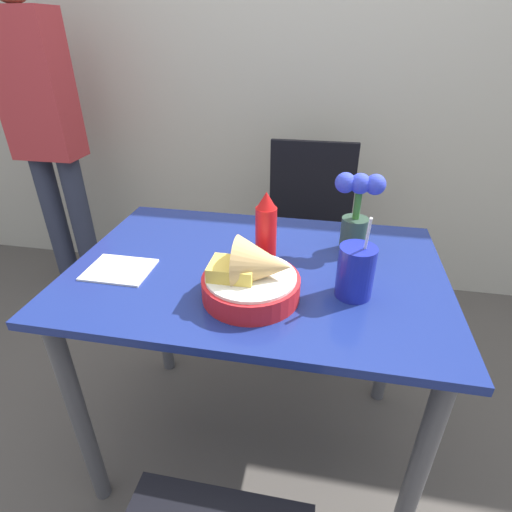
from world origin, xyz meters
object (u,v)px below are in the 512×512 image
chair_far_window (308,226)px  ketchup_bottle (266,228)px  food_basket (254,277)px  flower_vase (357,211)px  person_standing (45,127)px  drink_cup (355,273)px

chair_far_window → ketchup_bottle: size_ratio=4.42×
chair_far_window → food_basket: (-0.08, -0.93, 0.28)m
flower_vase → person_standing: bearing=155.5°
drink_cup → person_standing: 1.76m
drink_cup → ketchup_bottle: bearing=150.5°
chair_far_window → flower_vase: 0.74m
food_basket → ketchup_bottle: 0.20m
chair_far_window → person_standing: person_standing is taller
flower_vase → person_standing: size_ratio=0.15×
ketchup_bottle → chair_far_window: bearing=83.3°
food_basket → flower_vase: flower_vase is taller
chair_far_window → person_standing: 1.39m
chair_far_window → drink_cup: size_ratio=4.01×
drink_cup → chair_far_window: bearing=100.6°
ketchup_bottle → flower_vase: (0.25, 0.10, 0.03)m
food_basket → ketchup_bottle: ketchup_bottle is taller
ketchup_bottle → person_standing: bearing=147.8°
food_basket → flower_vase: bearing=50.6°
drink_cup → flower_vase: 0.25m
chair_far_window → food_basket: 0.97m
chair_far_window → person_standing: bearing=177.7°
person_standing → ketchup_bottle: bearing=-32.2°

